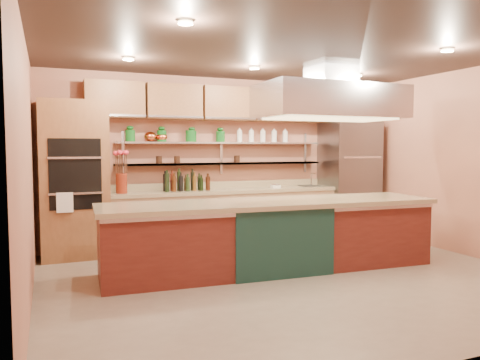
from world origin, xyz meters
name	(u,v)px	position (x,y,z in m)	size (l,w,h in m)	color
floor	(293,278)	(0.00, 0.00, -0.01)	(6.00, 5.00, 0.02)	gray
ceiling	(295,50)	(0.00, 0.00, 2.80)	(6.00, 5.00, 0.02)	black
wall_back	(223,160)	(0.00, 2.50, 1.40)	(6.00, 0.04, 2.80)	#B26F54
wall_front	(460,178)	(0.00, -2.50, 1.40)	(6.00, 0.04, 2.80)	#B26F54
wall_left	(27,170)	(-3.00, 0.00, 1.40)	(0.04, 5.00, 2.80)	#B26F54
wall_right	(473,163)	(3.00, 0.00, 1.40)	(0.04, 5.00, 2.80)	#B26F54
oven_stack	(74,180)	(-2.45, 2.18, 1.15)	(0.95, 0.64, 2.30)	brown
refrigerator	(349,178)	(2.35, 2.14, 1.05)	(0.95, 0.72, 2.10)	slate
back_counter	(227,217)	(-0.05, 2.20, 0.47)	(3.84, 0.64, 0.93)	tan
wall_shelf_lower	(223,164)	(-0.05, 2.37, 1.35)	(3.60, 0.26, 0.03)	silver
wall_shelf_upper	(223,143)	(-0.05, 2.37, 1.70)	(3.60, 0.26, 0.03)	silver
upper_cabinets	(227,104)	(0.00, 2.32, 2.35)	(4.60, 0.36, 0.55)	brown
range_hood	(331,102)	(0.81, 0.46, 2.25)	(2.00, 1.00, 0.45)	silver
ceiling_downlights	(287,56)	(0.00, 0.20, 2.77)	(4.00, 2.80, 0.02)	#FFE5A5
island	(271,235)	(-0.09, 0.46, 0.46)	(4.40, 0.96, 0.92)	maroon
flower_vase	(121,183)	(-1.78, 2.15, 1.08)	(0.17, 0.17, 0.30)	maroon
oil_bottle_cluster	(187,183)	(-0.75, 2.15, 1.06)	(0.79, 0.23, 0.25)	black
kitchen_scale	(276,185)	(0.83, 2.15, 0.97)	(0.15, 0.11, 0.08)	silver
bar_faucet	(311,180)	(1.60, 2.25, 1.04)	(0.03, 0.03, 0.22)	silver
copper_kettle	(150,137)	(-1.29, 2.37, 1.79)	(0.20, 0.20, 0.16)	#C5572D
green_canister	(190,136)	(-0.63, 2.37, 1.81)	(0.16, 0.16, 0.19)	#104E17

